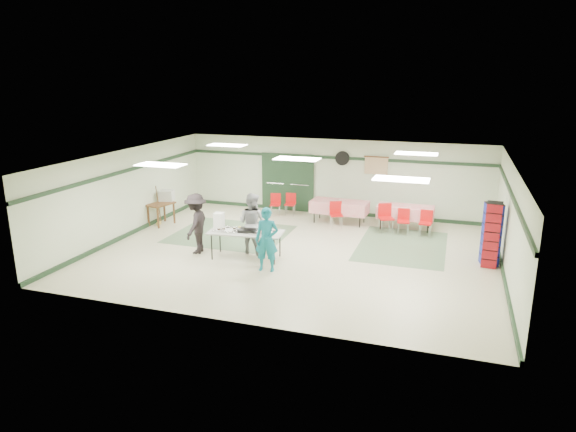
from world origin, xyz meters
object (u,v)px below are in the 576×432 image
(printer_table, at_px, (161,206))
(chair_d, at_px, (336,212))
(volunteer_dark, at_px, (196,223))
(crate_stack_blue_a, at_px, (491,237))
(chair_a, at_px, (403,219))
(crate_stack_red, at_px, (492,235))
(volunteer_teal, at_px, (267,240))
(chair_loose_a, at_px, (290,202))
(dining_table_a, at_px, (405,212))
(office_printer, at_px, (167,195))
(volunteer_grey, at_px, (252,223))
(serving_table, at_px, (246,233))
(dining_table_b, at_px, (339,207))
(chair_loose_b, at_px, (276,202))
(chair_b, at_px, (385,215))
(broom, at_px, (158,205))
(chair_c, at_px, (426,220))
(crate_stack_blue_b, at_px, (491,234))

(printer_table, bearing_deg, chair_d, 30.12)
(volunteer_dark, height_order, printer_table, volunteer_dark)
(crate_stack_blue_a, bearing_deg, chair_a, 141.19)
(crate_stack_red, bearing_deg, volunteer_teal, -159.11)
(chair_loose_a, distance_m, crate_stack_blue_a, 7.24)
(dining_table_a, relative_size, office_printer, 3.95)
(crate_stack_blue_a, relative_size, printer_table, 1.46)
(volunteer_grey, xyz_separation_m, crate_stack_blue_a, (6.34, 1.21, -0.14))
(serving_table, xyz_separation_m, chair_a, (3.86, 3.67, -0.23))
(chair_loose_a, relative_size, printer_table, 0.79)
(printer_table, bearing_deg, volunteer_grey, -7.81)
(chair_loose_a, bearing_deg, volunteer_dark, -111.63)
(serving_table, distance_m, dining_table_a, 5.74)
(crate_stack_red, bearing_deg, crate_stack_blue_a, 90.00)
(dining_table_b, bearing_deg, volunteer_grey, -111.15)
(volunteer_dark, xyz_separation_m, crate_stack_red, (7.83, 1.40, 0.01))
(chair_loose_b, xyz_separation_m, office_printer, (-3.23, -1.98, 0.45))
(volunteer_dark, distance_m, chair_b, 6.05)
(printer_table, bearing_deg, volunteer_dark, -26.03)
(printer_table, height_order, office_printer, office_printer)
(chair_loose_a, distance_m, broom, 4.61)
(chair_d, bearing_deg, chair_c, -22.50)
(chair_a, bearing_deg, chair_d, 173.52)
(chair_b, distance_m, crate_stack_red, 3.81)
(dining_table_a, bearing_deg, chair_b, -134.94)
(volunteer_grey, bearing_deg, serving_table, 102.98)
(chair_loose_b, xyz_separation_m, crate_stack_blue_a, (7.07, -2.83, 0.25))
(chair_loose_a, bearing_deg, chair_b, -23.21)
(broom, bearing_deg, chair_b, 7.66)
(chair_loose_b, bearing_deg, volunteer_teal, -87.01)
(volunteer_dark, distance_m, dining_table_a, 6.85)
(volunteer_dark, relative_size, chair_d, 1.97)
(chair_d, distance_m, office_printer, 5.77)
(dining_table_b, xyz_separation_m, crate_stack_red, (4.67, -2.85, 0.30))
(volunteer_grey, relative_size, chair_c, 2.14)
(volunteer_teal, xyz_separation_m, volunteer_grey, (-0.88, 1.17, 0.04))
(chair_b, distance_m, chair_loose_a, 3.69)
(crate_stack_blue_a, distance_m, printer_table, 10.31)
(crate_stack_blue_b, relative_size, office_printer, 3.67)
(chair_loose_a, xyz_separation_m, crate_stack_blue_a, (6.57, -3.03, 0.25))
(chair_c, xyz_separation_m, crate_stack_blue_b, (1.78, -2.11, 0.34))
(chair_loose_b, height_order, crate_stack_red, crate_stack_red)
(chair_loose_a, distance_m, crate_stack_blue_b, 7.30)
(serving_table, bearing_deg, chair_a, 38.06)
(dining_table_b, relative_size, crate_stack_blue_b, 1.16)
(chair_loose_a, bearing_deg, crate_stack_blue_b, -32.44)
(volunteer_grey, relative_size, chair_b, 1.88)
(chair_c, distance_m, crate_stack_red, 2.92)
(crate_stack_blue_b, distance_m, office_printer, 10.35)
(chair_loose_b, bearing_deg, dining_table_b, -20.72)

